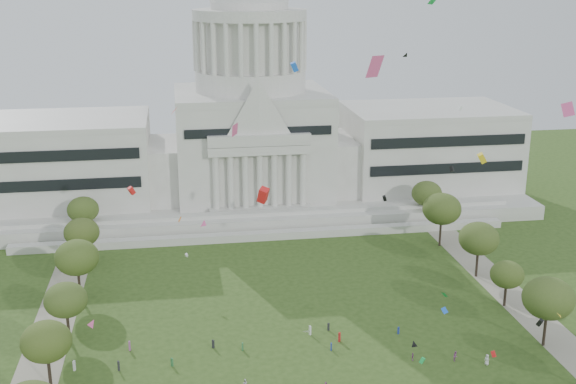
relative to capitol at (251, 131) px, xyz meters
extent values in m
cube|color=beige|center=(0.00, 1.41, -20.30)|extent=(160.00, 60.00, 4.00)
cube|color=beige|center=(0.00, -31.59, -21.30)|extent=(130.00, 3.00, 2.00)
cube|color=beige|center=(0.00, -23.59, -19.80)|extent=(140.00, 3.00, 5.00)
cube|color=beige|center=(-55.00, 0.41, -7.30)|extent=(50.00, 34.00, 22.00)
cube|color=beige|center=(55.00, 0.41, -7.30)|extent=(50.00, 34.00, 22.00)
cube|color=beige|center=(-27.00, -1.59, -10.30)|extent=(12.00, 26.00, 16.00)
cube|color=beige|center=(27.00, -1.59, -10.30)|extent=(12.00, 26.00, 16.00)
cube|color=beige|center=(0.00, 0.41, -4.30)|extent=(44.00, 38.00, 28.00)
cube|color=beige|center=(0.00, -19.59, -1.10)|extent=(28.00, 3.00, 2.40)
cube|color=black|center=(-55.00, -16.79, -5.30)|extent=(46.00, 0.40, 11.00)
cube|color=black|center=(55.00, -16.79, -5.30)|extent=(46.00, 0.40, 11.00)
cylinder|color=beige|center=(0.00, 0.41, 15.10)|extent=(32.00, 32.00, 6.00)
cylinder|color=beige|center=(0.00, 0.41, 25.10)|extent=(28.00, 28.00, 14.00)
cylinder|color=beige|center=(0.00, 0.41, 33.60)|extent=(32.40, 32.40, 3.00)
cube|color=gray|center=(-48.00, -83.59, -22.28)|extent=(8.00, 160.00, 0.04)
cube|color=gray|center=(48.00, -83.59, -22.28)|extent=(8.00, 160.00, 0.04)
cylinder|color=black|center=(-45.04, -96.29, -19.56)|extent=(0.56, 0.56, 5.47)
ellipsoid|color=#394F18|center=(-45.04, -96.29, -13.77)|extent=(8.42, 8.42, 6.89)
cylinder|color=black|center=(44.17, -96.15, -19.19)|extent=(0.56, 0.56, 6.20)
ellipsoid|color=#374E1D|center=(44.17, -96.15, -12.62)|extent=(9.55, 9.55, 7.82)
cylinder|color=black|center=(-44.09, -79.67, -19.66)|extent=(0.56, 0.56, 5.27)
ellipsoid|color=#364D1C|center=(-44.09, -79.67, -14.07)|extent=(8.12, 8.12, 6.65)
cylinder|color=black|center=(44.40, -79.10, -20.02)|extent=(0.56, 0.56, 4.56)
ellipsoid|color=#364E19|center=(44.40, -79.10, -15.19)|extent=(7.01, 7.01, 5.74)
cylinder|color=black|center=(-44.08, -61.17, -19.28)|extent=(0.56, 0.56, 6.03)
ellipsoid|color=#334C18|center=(-44.08, -61.17, -12.89)|extent=(9.29, 9.29, 7.60)
cylinder|color=black|center=(44.76, -63.55, -19.31)|extent=(0.56, 0.56, 5.97)
ellipsoid|color=#33481A|center=(44.76, -63.55, -12.99)|extent=(9.19, 9.19, 7.52)
cylinder|color=black|center=(-45.22, -42.58, -19.59)|extent=(0.56, 0.56, 5.41)
ellipsoid|color=#374819|center=(-45.22, -42.58, -13.86)|extent=(8.33, 8.33, 6.81)
cylinder|color=black|center=(43.49, -43.40, -19.11)|extent=(0.56, 0.56, 6.37)
ellipsoid|color=#324617|center=(43.49, -43.40, -12.35)|extent=(9.82, 9.82, 8.03)
cylinder|color=black|center=(-46.87, -24.45, -19.64)|extent=(0.56, 0.56, 5.32)
ellipsoid|color=#324817|center=(-46.87, -24.45, -14.00)|extent=(8.19, 8.19, 6.70)
cylinder|color=black|center=(45.96, -25.46, -19.56)|extent=(0.56, 0.56, 5.47)
ellipsoid|color=#35481B|center=(45.96, -25.46, -13.77)|extent=(8.42, 8.42, 6.89)
imported|color=silver|center=(30.75, -101.09, -21.30)|extent=(1.04, 1.16, 2.00)
imported|color=#994C8C|center=(25.74, -98.90, -21.36)|extent=(0.97, 1.06, 1.87)
imported|color=silver|center=(-12.64, -101.81, -21.46)|extent=(0.93, 0.75, 1.66)
imported|color=#994C8C|center=(18.12, -97.63, -21.53)|extent=(0.76, 1.00, 1.52)
cube|color=navy|center=(18.64, -87.50, -21.57)|extent=(0.45, 0.43, 1.45)
cube|color=#994C8C|center=(-32.48, -85.82, -21.36)|extent=(0.34, 0.51, 1.86)
cube|color=#26262B|center=(-17.13, -87.36, -21.47)|extent=(0.50, 0.49, 1.64)
cube|color=#26262B|center=(-34.02, -92.79, -21.37)|extent=(0.44, 0.56, 1.85)
cube|color=#26262B|center=(5.55, -84.00, -21.51)|extent=(0.48, 0.40, 1.57)
cube|color=navy|center=(4.41, -91.68, -21.56)|extent=(0.31, 0.43, 1.47)
cube|color=#33723F|center=(-11.82, -89.14, -21.51)|extent=(0.35, 0.46, 1.57)
cube|color=#B21E1E|center=(6.66, -88.69, -21.36)|extent=(0.54, 0.58, 1.88)
cube|color=silver|center=(1.67, -85.15, -21.37)|extent=(0.43, 0.55, 1.86)
cube|color=#33723F|center=(-24.75, -92.74, -21.51)|extent=(0.48, 0.48, 1.58)
cube|color=silver|center=(-41.73, -91.50, -21.34)|extent=(0.46, 0.58, 1.91)
camera|label=1|loc=(-22.37, -208.36, 44.52)|focal=45.00mm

